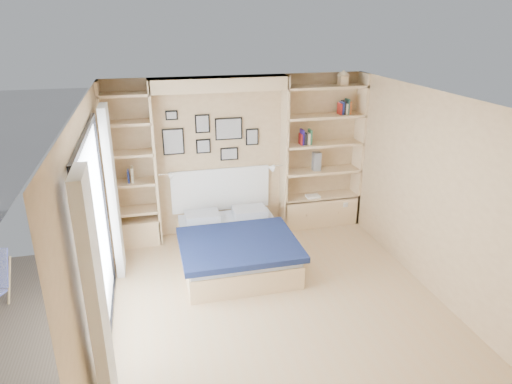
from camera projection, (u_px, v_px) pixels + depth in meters
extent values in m
plane|color=tan|center=(277.00, 304.00, 5.62)|extent=(4.50, 4.50, 0.00)
plane|color=tan|center=(238.00, 156.00, 7.21)|extent=(4.00, 0.00, 4.00)
plane|color=tan|center=(372.00, 338.00, 3.13)|extent=(4.00, 0.00, 4.00)
plane|color=tan|center=(94.00, 229.00, 4.72)|extent=(0.00, 4.50, 4.50)
plane|color=tan|center=(434.00, 195.00, 5.61)|extent=(0.00, 4.50, 4.50)
plane|color=white|center=(281.00, 100.00, 4.72)|extent=(4.50, 4.50, 0.00)
cube|color=#E9C38B|center=(155.00, 165.00, 6.76)|extent=(0.04, 0.35, 2.50)
cube|color=#E9C38B|center=(284.00, 156.00, 7.20)|extent=(0.04, 0.35, 2.50)
cube|color=#E9C38B|center=(219.00, 84.00, 6.57)|extent=(2.00, 0.35, 0.20)
cube|color=#E9C38B|center=(358.00, 151.00, 7.49)|extent=(0.04, 0.35, 2.50)
cube|color=#E9C38B|center=(107.00, 169.00, 6.61)|extent=(0.04, 0.35, 2.50)
cube|color=#E9C38B|center=(319.00, 210.00, 7.71)|extent=(1.30, 0.35, 0.50)
cube|color=#E9C38B|center=(137.00, 231.00, 7.06)|extent=(0.70, 0.35, 0.40)
cube|color=black|center=(84.00, 137.00, 4.37)|extent=(0.04, 2.08, 0.06)
cube|color=black|center=(110.00, 326.00, 5.17)|extent=(0.04, 2.08, 0.06)
cube|color=black|center=(90.00, 296.00, 3.86)|extent=(0.04, 0.06, 2.20)
cube|color=black|center=(105.00, 205.00, 5.71)|extent=(0.04, 0.06, 2.20)
cube|color=silver|center=(97.00, 240.00, 4.77)|extent=(0.01, 2.00, 2.20)
cube|color=white|center=(97.00, 309.00, 3.61)|extent=(0.10, 0.45, 2.30)
cube|color=white|center=(113.00, 193.00, 5.96)|extent=(0.10, 0.45, 2.30)
cube|color=#E9C38B|center=(320.00, 196.00, 7.62)|extent=(1.30, 0.35, 0.04)
cube|color=#E9C38B|center=(321.00, 171.00, 7.46)|extent=(1.30, 0.35, 0.04)
cube|color=#E9C38B|center=(323.00, 144.00, 7.29)|extent=(1.30, 0.35, 0.04)
cube|color=#E9C38B|center=(324.00, 116.00, 7.13)|extent=(1.30, 0.35, 0.04)
cube|color=#E9C38B|center=(326.00, 87.00, 6.97)|extent=(1.30, 0.35, 0.04)
cube|color=#E9C38B|center=(135.00, 211.00, 6.93)|extent=(0.70, 0.35, 0.04)
cube|color=#E9C38B|center=(132.00, 183.00, 6.77)|extent=(0.70, 0.35, 0.04)
cube|color=#E9C38B|center=(129.00, 154.00, 6.61)|extent=(0.70, 0.35, 0.04)
cube|color=#E9C38B|center=(126.00, 123.00, 6.44)|extent=(0.70, 0.35, 0.04)
cube|color=#E9C38B|center=(123.00, 95.00, 6.30)|extent=(0.70, 0.35, 0.04)
cube|color=#E9C38B|center=(235.00, 252.00, 6.53)|extent=(1.47, 1.84, 0.32)
cube|color=#B4BBC5|center=(234.00, 239.00, 6.45)|extent=(1.43, 1.80, 0.10)
cube|color=#141F47|center=(239.00, 244.00, 6.14)|extent=(1.57, 1.29, 0.08)
cube|color=#B4BBC5|center=(202.00, 217.00, 6.89)|extent=(0.51, 0.37, 0.12)
cube|color=#B4BBC5|center=(250.00, 212.00, 7.06)|extent=(0.51, 0.37, 0.12)
cube|color=white|center=(221.00, 189.00, 7.30)|extent=(1.57, 0.04, 0.70)
cube|color=black|center=(173.00, 142.00, 6.85)|extent=(0.32, 0.02, 0.40)
cube|color=gray|center=(173.00, 142.00, 6.84)|extent=(0.28, 0.01, 0.36)
cube|color=black|center=(202.00, 124.00, 6.86)|extent=(0.22, 0.02, 0.28)
cube|color=gray|center=(203.00, 124.00, 6.85)|extent=(0.18, 0.01, 0.24)
cube|color=black|center=(203.00, 146.00, 6.99)|extent=(0.22, 0.02, 0.22)
cube|color=gray|center=(203.00, 146.00, 6.98)|extent=(0.18, 0.01, 0.18)
cube|color=black|center=(229.00, 129.00, 6.99)|extent=(0.42, 0.02, 0.34)
cube|color=gray|center=(229.00, 129.00, 6.98)|extent=(0.38, 0.01, 0.30)
cube|color=black|center=(229.00, 154.00, 7.13)|extent=(0.28, 0.02, 0.20)
cube|color=gray|center=(229.00, 154.00, 7.12)|extent=(0.24, 0.01, 0.16)
cube|color=black|center=(252.00, 137.00, 7.12)|extent=(0.20, 0.02, 0.26)
cube|color=gray|center=(252.00, 137.00, 7.11)|extent=(0.16, 0.01, 0.22)
cube|color=black|center=(172.00, 115.00, 6.71)|extent=(0.18, 0.02, 0.14)
cube|color=gray|center=(172.00, 115.00, 6.70)|extent=(0.14, 0.01, 0.10)
cylinder|color=silver|center=(165.00, 174.00, 6.77)|extent=(0.20, 0.02, 0.02)
cone|color=white|center=(172.00, 175.00, 6.80)|extent=(0.13, 0.12, 0.15)
cylinder|color=silver|center=(277.00, 166.00, 7.15)|extent=(0.20, 0.02, 0.02)
cone|color=white|center=(270.00, 167.00, 7.14)|extent=(0.13, 0.12, 0.15)
cube|color=#A51E1E|center=(301.00, 139.00, 7.17)|extent=(0.02, 0.15, 0.17)
cube|color=navy|center=(302.00, 137.00, 7.16)|extent=(0.03, 0.15, 0.24)
cube|color=black|center=(304.00, 138.00, 7.18)|extent=(0.03, 0.15, 0.19)
cube|color=#BFB28C|center=(308.00, 138.00, 7.19)|extent=(0.04, 0.15, 0.18)
cube|color=#275A38|center=(310.00, 137.00, 7.19)|extent=(0.03, 0.15, 0.23)
cube|color=#A42119|center=(340.00, 109.00, 7.14)|extent=(0.02, 0.15, 0.17)
cube|color=navy|center=(342.00, 108.00, 7.15)|extent=(0.03, 0.15, 0.20)
cube|color=black|center=(343.00, 107.00, 7.15)|extent=(0.03, 0.15, 0.21)
cube|color=#BFB28C|center=(345.00, 109.00, 7.17)|extent=(0.04, 0.15, 0.17)
cube|color=#265045|center=(347.00, 106.00, 7.16)|extent=(0.03, 0.15, 0.24)
cube|color=#A54216|center=(349.00, 107.00, 7.17)|extent=(0.03, 0.15, 0.20)
cube|color=navy|center=(128.00, 176.00, 6.71)|extent=(0.02, 0.15, 0.18)
cube|color=#BFB28C|center=(132.00, 174.00, 6.72)|extent=(0.03, 0.15, 0.23)
cube|color=#E9C38B|center=(343.00, 80.00, 6.99)|extent=(0.13, 0.13, 0.15)
cone|color=#E9C38B|center=(344.00, 73.00, 6.95)|extent=(0.20, 0.20, 0.08)
cube|color=slate|center=(316.00, 161.00, 7.37)|extent=(0.12, 0.12, 0.30)
cube|color=white|center=(313.00, 196.00, 7.52)|extent=(0.22, 0.16, 0.03)
cylinder|color=tan|center=(9.00, 282.00, 5.59)|extent=(0.09, 0.29, 0.58)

